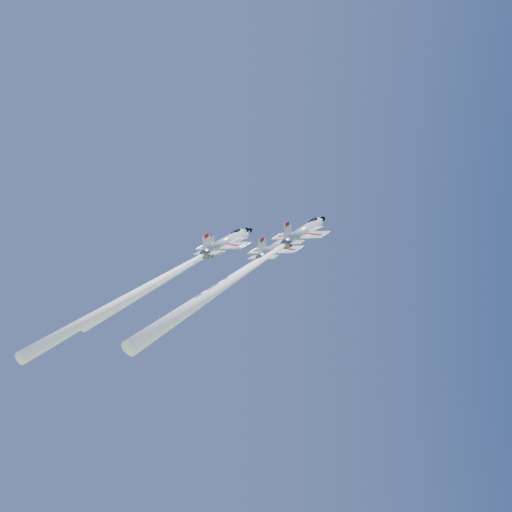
{
  "coord_description": "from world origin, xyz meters",
  "views": [
    {
      "loc": [
        -4.95,
        -91.71,
        77.26
      ],
      "look_at": [
        0.0,
        0.0,
        105.22
      ],
      "focal_mm": 40.0,
      "sensor_mm": 36.0,
      "label": 1
    }
  ],
  "objects": [
    {
      "name": "jet_lead",
      "position": [
        -3.21,
        -2.12,
        101.46
      ],
      "size": [
        23.17,
        31.47,
        33.09
      ],
      "rotation": [
        0.59,
        0.14,
        -0.61
      ],
      "color": "white"
    },
    {
      "name": "jet_left",
      "position": [
        -11.02,
        -4.93,
        101.94
      ],
      "size": [
        19.98,
        26.95,
        28.13
      ],
      "rotation": [
        0.59,
        0.14,
        -0.61
      ],
      "color": "white"
    },
    {
      "name": "jet_right",
      "position": [
        -0.66,
        -14.0,
        99.85
      ],
      "size": [
        23.15,
        31.69,
        33.62
      ],
      "rotation": [
        0.59,
        0.14,
        -0.61
      ],
      "color": "white"
    },
    {
      "name": "jet_slot",
      "position": [
        -13.17,
        -13.89,
        98.03
      ],
      "size": [
        21.57,
        29.65,
        31.58
      ],
      "rotation": [
        0.59,
        0.14,
        -0.61
      ],
      "color": "white"
    }
  ]
}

